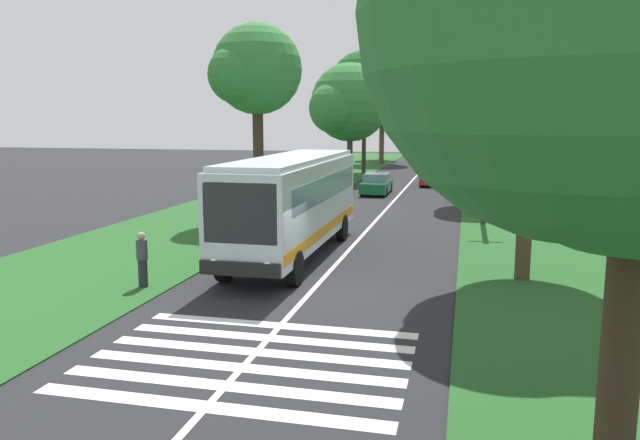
% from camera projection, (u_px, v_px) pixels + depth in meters
% --- Properties ---
extents(ground, '(160.00, 160.00, 0.00)m').
position_uv_depth(ground, '(313.00, 290.00, 18.56)').
color(ground, '#262628').
extents(grass_verge_left, '(120.00, 8.00, 0.04)m').
position_uv_depth(grass_verge_left, '(236.00, 210.00, 34.83)').
color(grass_verge_left, '#235623').
rests_on(grass_verge_left, ground).
extents(grass_verge_right, '(120.00, 8.00, 0.04)m').
position_uv_depth(grass_verge_right, '(542.00, 221.00, 31.10)').
color(grass_verge_right, '#235623').
rests_on(grass_verge_right, ground).
extents(centre_line, '(110.00, 0.16, 0.01)m').
position_uv_depth(centre_line, '(381.00, 215.00, 32.97)').
color(centre_line, silver).
rests_on(centre_line, ground).
extents(coach_bus, '(11.16, 2.62, 3.73)m').
position_uv_depth(coach_bus, '(293.00, 200.00, 22.66)').
color(coach_bus, silver).
rests_on(coach_bus, ground).
extents(zebra_crossing, '(4.95, 6.80, 0.01)m').
position_uv_depth(zebra_crossing, '(249.00, 359.00, 13.15)').
color(zebra_crossing, silver).
rests_on(zebra_crossing, ground).
extents(trailing_car_0, '(4.30, 1.78, 1.43)m').
position_uv_depth(trailing_car_0, '(377.00, 184.00, 42.23)').
color(trailing_car_0, '#145933').
rests_on(trailing_car_0, ground).
extents(trailing_car_1, '(4.30, 1.78, 1.43)m').
position_uv_depth(trailing_car_1, '(433.00, 177.00, 47.89)').
color(trailing_car_1, '#B21E1E').
rests_on(trailing_car_1, ground).
extents(roadside_tree_left_0, '(7.78, 6.46, 9.65)m').
position_uv_depth(roadside_tree_left_0, '(348.00, 105.00, 50.99)').
color(roadside_tree_left_0, '#4C3826').
rests_on(roadside_tree_left_0, grass_verge_left).
extents(roadside_tree_left_1, '(8.08, 6.57, 11.32)m').
position_uv_depth(roadside_tree_left_1, '(363.00, 89.00, 57.29)').
color(roadside_tree_left_1, '#3D2D1E').
rests_on(roadside_tree_left_1, grass_verge_left).
extents(roadside_tree_left_2, '(8.49, 7.10, 11.26)m').
position_uv_depth(roadside_tree_left_2, '(381.00, 97.00, 69.78)').
color(roadside_tree_left_2, brown).
rests_on(roadside_tree_left_2, grass_verge_left).
extents(roadside_tree_left_3, '(6.00, 5.07, 10.85)m').
position_uv_depth(roadside_tree_left_3, '(381.00, 94.00, 77.66)').
color(roadside_tree_left_3, '#4C3826').
rests_on(roadside_tree_left_3, grass_verge_left).
extents(roadside_tree_left_4, '(5.14, 4.45, 9.70)m').
position_uv_depth(roadside_tree_left_4, '(255.00, 72.00, 30.46)').
color(roadside_tree_left_4, '#3D2D1E').
rests_on(roadside_tree_left_4, grass_verge_left).
extents(roadside_tree_right_0, '(8.12, 6.68, 11.35)m').
position_uv_depth(roadside_tree_right_0, '(528.00, 24.00, 18.43)').
color(roadside_tree_right_0, '#4C3826').
rests_on(roadside_tree_right_0, grass_verge_right).
extents(roadside_tree_right_1, '(6.27, 5.48, 8.48)m').
position_uv_depth(roadside_tree_right_1, '(478.00, 114.00, 66.55)').
color(roadside_tree_right_1, '#3D2D1E').
rests_on(roadside_tree_right_1, grass_verge_right).
extents(roadside_tree_right_2, '(7.35, 6.12, 10.61)m').
position_uv_depth(roadside_tree_right_2, '(490.00, 80.00, 36.80)').
color(roadside_tree_right_2, '#3D2D1E').
rests_on(roadside_tree_right_2, grass_verge_right).
extents(roadside_tree_right_3, '(7.67, 6.38, 9.68)m').
position_uv_depth(roadside_tree_right_3, '(632.00, 7.00, 7.23)').
color(roadside_tree_right_3, '#3D2D1E').
rests_on(roadside_tree_right_3, grass_verge_right).
extents(roadside_tree_right_4, '(5.66, 4.86, 9.01)m').
position_uv_depth(roadside_tree_right_4, '(488.00, 103.00, 55.17)').
color(roadside_tree_right_4, brown).
rests_on(roadside_tree_right_4, grass_verge_right).
extents(utility_pole, '(0.24, 1.40, 8.07)m').
position_uv_depth(utility_pole, '(486.00, 137.00, 29.28)').
color(utility_pole, '#473828').
rests_on(utility_pole, grass_verge_right).
extents(roadside_wall, '(70.00, 0.40, 1.51)m').
position_uv_depth(roadside_wall, '(596.00, 195.00, 35.00)').
color(roadside_wall, '#9E937F').
rests_on(roadside_wall, grass_verge_right).
extents(pedestrian, '(0.34, 0.34, 1.69)m').
position_uv_depth(pedestrian, '(142.00, 259.00, 18.60)').
color(pedestrian, '#26262D').
rests_on(pedestrian, grass_verge_left).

